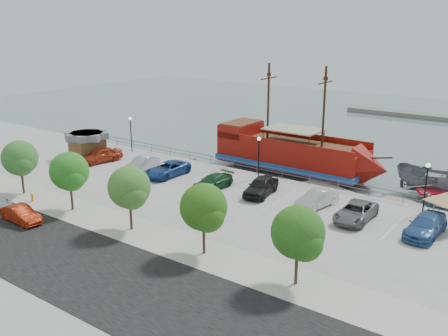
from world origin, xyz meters
The scene contains 30 objects.
ground centered at (0.00, 0.00, -1.00)m, with size 160.00×160.00×0.00m, color slate.
land_slab centered at (0.00, -21.00, -0.60)m, with size 100.00×58.00×1.20m, color gray.
street centered at (0.00, -16.00, 0.01)m, with size 100.00×8.00×0.04m, color black.
sidewalk centered at (0.00, -10.00, 0.01)m, with size 100.00×4.00×0.05m, color #B9B5AA.
seawall_railing centered at (0.00, 7.80, 0.53)m, with size 50.00×0.06×1.00m.
pirate_ship centered at (1.38, 13.32, 1.07)m, with size 19.67×5.72×12.37m.
patrol_boat centered at (15.10, 13.79, 0.42)m, with size 2.76×7.33×2.84m, color #585E65.
speedboat centered at (16.00, 12.53, -0.21)m, with size 5.43×7.60×1.57m, color silver.
dock_west centered at (-15.08, 9.20, -0.78)m, with size 7.73×2.21×0.44m, color gray.
dock_mid centered at (7.18, 9.20, -0.78)m, with size 7.56×2.16×0.43m, color gray.
dock_east centered at (15.15, 9.20, -0.79)m, with size 7.44×2.12×0.42m, color gray.
shed centered at (-20.16, 1.65, 1.59)m, with size 4.27×4.27×2.99m.
street_sedan centered at (-9.08, -14.04, 0.66)m, with size 1.39×3.99×1.32m, color #962109.
fire_hydrant centered at (-12.48, -10.80, 0.41)m, with size 0.26×0.26×0.75m.
lamp_post_left centered at (-18.00, 6.50, 2.94)m, with size 0.36×0.36×4.28m.
lamp_post_mid centered at (0.00, 6.50, 2.94)m, with size 0.36×0.36×4.28m.
lamp_post_right centered at (16.00, 6.50, 2.94)m, with size 0.36×0.36×4.28m.
tree_b centered at (-14.85, -10.07, 3.30)m, with size 3.30×3.20×5.00m.
tree_c centered at (-7.85, -10.07, 3.30)m, with size 3.30×3.20×5.00m.
tree_d centered at (-0.85, -10.07, 3.30)m, with size 3.30×3.20×5.00m.
tree_e centered at (6.15, -10.07, 3.30)m, with size 3.30×3.20×5.00m.
tree_f centered at (13.15, -10.07, 3.30)m, with size 3.30×3.20×5.00m.
parked_car_a centered at (-17.47, 1.33, 0.82)m, with size 1.94×4.82×1.64m, color #AA3419.
parked_car_b centered at (-11.50, 1.70, 0.72)m, with size 1.52×4.37×1.44m, color #B8BBC3.
parked_car_c centered at (-7.94, 1.79, 0.73)m, with size 2.43×5.26×1.46m, color navy.
parked_car_d centered at (-1.77, 1.22, 0.67)m, with size 1.88×4.62×1.34m, color #194723.
parked_car_e centered at (2.80, 2.48, 0.83)m, with size 1.97×4.88×1.66m, color black.
parked_car_f centered at (8.29, 2.61, 0.72)m, with size 1.53×4.40×1.45m, color silver.
parked_car_g centered at (12.09, 1.72, 0.70)m, with size 2.34×5.07×1.41m, color slate.
parked_car_h centered at (17.35, 2.03, 0.76)m, with size 2.13×5.24×1.52m, color #345C98.
Camera 1 is at (25.21, -34.25, 15.26)m, focal length 40.00 mm.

